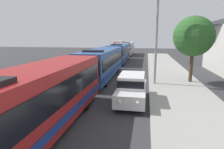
# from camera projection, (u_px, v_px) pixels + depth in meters

# --- Properties ---
(bus_lead) EXTENTS (2.58, 10.72, 3.21)m
(bus_lead) POSITION_uv_depth(u_px,v_px,m) (42.00, 96.00, 8.70)
(bus_lead) COLOR maroon
(bus_lead) RESTS_ON ground_plane
(bus_second_in_line) EXTENTS (2.58, 12.03, 3.21)m
(bus_second_in_line) POSITION_uv_depth(u_px,v_px,m) (103.00, 62.00, 20.42)
(bus_second_in_line) COLOR #284C8C
(bus_second_in_line) RESTS_ON ground_plane
(bus_middle) EXTENTS (2.58, 12.37, 3.21)m
(bus_middle) POSITION_uv_depth(u_px,v_px,m) (120.00, 52.00, 33.31)
(bus_middle) COLOR #284C8C
(bus_middle) RESTS_ON ground_plane
(bus_fourth_in_line) EXTENTS (2.58, 10.72, 3.21)m
(bus_fourth_in_line) POSITION_uv_depth(u_px,v_px,m) (127.00, 48.00, 45.99)
(bus_fourth_in_line) COLOR silver
(bus_fourth_in_line) RESTS_ON ground_plane
(white_suv) EXTENTS (1.86, 4.79, 1.90)m
(white_suv) POSITION_uv_depth(u_px,v_px,m) (132.00, 87.00, 12.84)
(white_suv) COLOR white
(white_suv) RESTS_ON ground_plane
(box_truck_oncoming) EXTENTS (2.35, 6.92, 3.15)m
(box_truck_oncoming) POSITION_uv_depth(u_px,v_px,m) (119.00, 46.00, 54.42)
(box_truck_oncoming) COLOR maroon
(box_truck_oncoming) RESTS_ON ground_plane
(streetlamp_mid) EXTENTS (5.92, 0.28, 8.76)m
(streetlamp_mid) POSITION_uv_depth(u_px,v_px,m) (157.00, 23.00, 16.53)
(streetlamp_mid) COLOR gray
(streetlamp_mid) RESTS_ON sidewalk
(roadside_tree) EXTENTS (3.66, 3.66, 6.08)m
(roadside_tree) POSITION_uv_depth(u_px,v_px,m) (194.00, 36.00, 17.47)
(roadside_tree) COLOR #4C3823
(roadside_tree) RESTS_ON sidewalk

